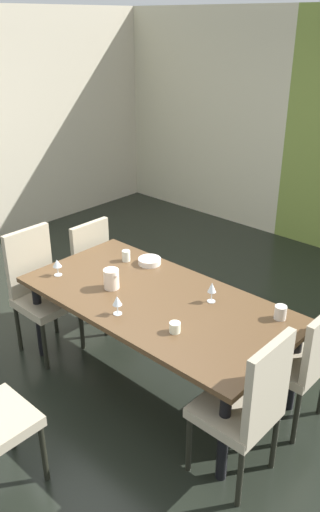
% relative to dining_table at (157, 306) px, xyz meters
% --- Properties ---
extents(ground_plane, '(6.03, 6.38, 0.02)m').
position_rel_dining_table_xyz_m(ground_plane, '(-0.53, 0.14, -0.68)').
color(ground_plane, black).
extents(back_panel_interior, '(2.69, 0.10, 2.76)m').
position_rel_dining_table_xyz_m(back_panel_interior, '(-2.20, 3.27, 0.71)').
color(back_panel_interior, beige).
rests_on(back_panel_interior, ground_plane).
extents(dining_table, '(2.08, 1.04, 0.74)m').
position_rel_dining_table_xyz_m(dining_table, '(0.00, 0.00, 0.00)').
color(dining_table, brown).
rests_on(dining_table, ground_plane).
extents(chair_right_far, '(0.44, 0.44, 0.94)m').
position_rel_dining_table_xyz_m(chair_right_far, '(1.02, 0.33, -0.13)').
color(chair_right_far, tan).
rests_on(chair_right_far, ground_plane).
extents(chair_left_near, '(0.44, 0.44, 1.07)m').
position_rel_dining_table_xyz_m(chair_left_near, '(-1.03, -0.33, -0.09)').
color(chair_left_near, tan).
rests_on(chair_left_near, ground_plane).
extents(chair_right_near, '(0.44, 0.44, 1.06)m').
position_rel_dining_table_xyz_m(chair_right_near, '(1.03, -0.33, -0.09)').
color(chair_right_near, tan).
rests_on(chair_right_near, ground_plane).
extents(chair_left_far, '(0.44, 0.44, 0.93)m').
position_rel_dining_table_xyz_m(chair_left_far, '(-1.02, 0.33, -0.14)').
color(chair_left_far, tan).
rests_on(chair_left_far, ground_plane).
extents(wine_glass_rear, '(0.07, 0.07, 0.14)m').
position_rel_dining_table_xyz_m(wine_glass_rear, '(-0.83, -0.27, 0.17)').
color(wine_glass_rear, silver).
rests_on(wine_glass_rear, dining_table).
extents(wine_glass_front, '(0.07, 0.07, 0.14)m').
position_rel_dining_table_xyz_m(wine_glass_front, '(-0.05, -0.34, 0.17)').
color(wine_glass_front, silver).
rests_on(wine_glass_front, dining_table).
extents(wine_glass_east, '(0.06, 0.06, 0.15)m').
position_rel_dining_table_xyz_m(wine_glass_east, '(0.33, 0.23, 0.18)').
color(wine_glass_east, silver).
rests_on(wine_glass_east, dining_table).
extents(serving_bowl_center, '(0.19, 0.19, 0.05)m').
position_rel_dining_table_xyz_m(serving_bowl_center, '(-0.43, 0.37, 0.10)').
color(serving_bowl_center, white).
rests_on(serving_bowl_center, dining_table).
extents(cup_west, '(0.07, 0.07, 0.09)m').
position_rel_dining_table_xyz_m(cup_west, '(-0.61, 0.28, 0.12)').
color(cup_west, white).
rests_on(cup_west, dining_table).
extents(cup_right, '(0.08, 0.08, 0.10)m').
position_rel_dining_table_xyz_m(cup_right, '(0.81, 0.37, 0.12)').
color(cup_right, beige).
rests_on(cup_right, dining_table).
extents(cup_near_shelf, '(0.08, 0.08, 0.07)m').
position_rel_dining_table_xyz_m(cup_near_shelf, '(0.39, -0.24, 0.11)').
color(cup_near_shelf, white).
rests_on(cup_near_shelf, dining_table).
extents(pitcher_near_window, '(0.13, 0.12, 0.16)m').
position_rel_dining_table_xyz_m(pitcher_near_window, '(-0.36, -0.12, 0.15)').
color(pitcher_near_window, '#F6DFC4').
rests_on(pitcher_near_window, dining_table).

